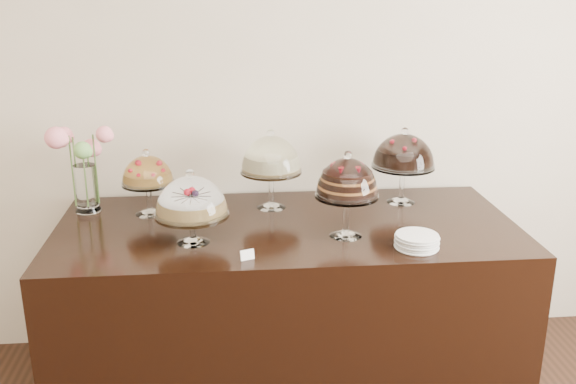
{
  "coord_description": "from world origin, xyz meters",
  "views": [
    {
      "loc": [
        -0.51,
        -0.41,
        2.01
      ],
      "look_at": [
        -0.25,
        2.4,
        1.08
      ],
      "focal_mm": 40.0,
      "sensor_mm": 36.0,
      "label": 1
    }
  ],
  "objects": [
    {
      "name": "cake_stand_choco_layer",
      "position": [
        0.01,
        2.28,
        1.16
      ],
      "size": [
        0.29,
        0.29,
        0.4
      ],
      "color": "white",
      "rests_on": "display_counter"
    },
    {
      "name": "display_counter",
      "position": [
        -0.25,
        2.45,
        0.45
      ],
      "size": [
        2.2,
        1.0,
        0.9
      ],
      "primitive_type": "cube",
      "color": "black",
      "rests_on": "ground"
    },
    {
      "name": "price_card_right",
      "position": [
        0.31,
        2.06,
        0.92
      ],
      "size": [
        0.06,
        0.02,
        0.04
      ],
      "primitive_type": "cube",
      "rotation": [
        -0.21,
        0.0,
        -0.11
      ],
      "color": "white",
      "rests_on": "display_counter"
    },
    {
      "name": "cake_stand_sugar_sponge",
      "position": [
        -0.69,
        2.27,
        1.1
      ],
      "size": [
        0.33,
        0.33,
        0.34
      ],
      "color": "white",
      "rests_on": "display_counter"
    },
    {
      "name": "cake_stand_fruit_tart",
      "position": [
        -0.92,
        2.66,
        1.11
      ],
      "size": [
        0.26,
        0.26,
        0.34
      ],
      "color": "white",
      "rests_on": "display_counter"
    },
    {
      "name": "cake_stand_dark_choco",
      "position": [
        0.38,
        2.72,
        1.16
      ],
      "size": [
        0.33,
        0.33,
        0.4
      ],
      "color": "white",
      "rests_on": "display_counter"
    },
    {
      "name": "flower_vase",
      "position": [
        -1.25,
        2.73,
        1.16
      ],
      "size": [
        0.31,
        0.27,
        0.45
      ],
      "color": "white",
      "rests_on": "display_counter"
    },
    {
      "name": "wall_back",
      "position": [
        0.0,
        3.0,
        1.5
      ],
      "size": [
        5.0,
        0.04,
        3.0
      ],
      "primitive_type": "cube",
      "color": "beige",
      "rests_on": "ground"
    },
    {
      "name": "cake_stand_cheesecake",
      "position": [
        -0.31,
        2.7,
        1.16
      ],
      "size": [
        0.31,
        0.31,
        0.41
      ],
      "color": "white",
      "rests_on": "display_counter"
    },
    {
      "name": "price_card_left",
      "position": [
        -0.45,
        2.06,
        0.92
      ],
      "size": [
        0.06,
        0.03,
        0.04
      ],
      "primitive_type": "cube",
      "rotation": [
        -0.21,
        0.0,
        0.35
      ],
      "color": "white",
      "rests_on": "display_counter"
    },
    {
      "name": "plate_stack",
      "position": [
        0.29,
        2.11,
        0.93
      ],
      "size": [
        0.19,
        0.19,
        0.06
      ],
      "color": "silver",
      "rests_on": "display_counter"
    }
  ]
}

